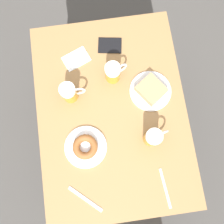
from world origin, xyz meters
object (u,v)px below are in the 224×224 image
napkin_folded (76,59)px  fork (165,188)px  beer_mug_center (70,93)px  passport_near_edge (110,45)px  beer_mug_right (153,137)px  plate_with_cake (151,90)px  knife (85,199)px  beer_mug_left (113,72)px  plate_with_donut (85,147)px

napkin_folded → fork: bearing=115.9°
beer_mug_center → passport_near_edge: bearing=-133.3°
beer_mug_right → fork: size_ratio=0.67×
plate_with_cake → fork: bearing=88.7°
knife → beer_mug_right: bearing=-146.3°
napkin_folded → knife: (0.04, 0.72, -0.00)m
beer_mug_left → napkin_folded: beer_mug_left is taller
beer_mug_left → beer_mug_center: same height
plate_with_donut → beer_mug_left: beer_mug_left is taller
beer_mug_center → knife: bearing=91.0°
beer_mug_center → knife: beer_mug_center is taller
beer_mug_right → plate_with_cake: bearing=-98.7°
beer_mug_left → napkin_folded: 0.23m
knife → passport_near_edge: size_ratio=1.12×
plate_with_cake → beer_mug_right: (0.04, 0.24, 0.04)m
knife → passport_near_edge: (-0.23, -0.77, 0.00)m
knife → beer_mug_left: bearing=-110.4°
fork → passport_near_edge: size_ratio=1.37×
plate_with_donut → napkin_folded: 0.47m
beer_mug_left → napkin_folded: (0.18, -0.13, -0.06)m
plate_with_cake → beer_mug_right: size_ratio=1.70×
knife → plate_with_donut: bearing=-97.4°
napkin_folded → fork: size_ratio=0.84×
beer_mug_right → napkin_folded: (0.32, -0.48, -0.06)m
beer_mug_left → fork: bearing=105.8°
beer_mug_right → knife: bearing=33.7°
beer_mug_left → plate_with_cake: bearing=149.4°
beer_mug_center → fork: (-0.40, 0.52, -0.06)m
plate_with_cake → napkin_folded: 0.43m
beer_mug_left → beer_mug_center: 0.24m
plate_with_cake → passport_near_edge: plate_with_cake is taller
beer_mug_left → knife: beer_mug_left is taller
beer_mug_center → beer_mug_right: 0.46m
beer_mug_left → knife: bearing=69.6°
beer_mug_left → fork: (-0.17, 0.60, -0.06)m
plate_with_donut → beer_mug_left: bearing=-118.5°
fork → passport_near_edge: passport_near_edge is taller
plate_with_donut → knife: size_ratio=1.35×
beer_mug_left → plate_with_donut: bearing=61.5°
plate_with_donut → plate_with_cake: bearing=-146.9°
fork → plate_with_donut: bearing=-35.0°
knife → passport_near_edge: 0.80m
beer_mug_right → plate_with_donut: bearing=-0.6°
beer_mug_left → knife: (0.22, 0.59, -0.06)m
beer_mug_center → beer_mug_right: same height
knife → plate_with_cake: bearing=-129.5°
plate_with_donut → passport_near_edge: bearing=-110.4°
beer_mug_right → beer_mug_center: bearing=-36.6°
plate_with_donut → fork: size_ratio=1.11×
plate_with_donut → napkin_folded: plate_with_donut is taller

